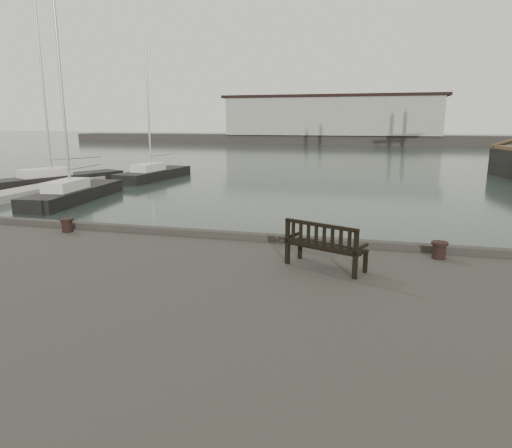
{
  "coord_description": "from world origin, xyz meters",
  "views": [
    {
      "loc": [
        2.55,
        -12.23,
        4.82
      ],
      "look_at": [
        -0.57,
        -0.5,
        2.1
      ],
      "focal_mm": 32.0,
      "sensor_mm": 36.0,
      "label": 1
    }
  ],
  "objects": [
    {
      "name": "bollard_left",
      "position": [
        -6.45,
        -0.7,
        1.77
      ],
      "size": [
        0.47,
        0.47,
        0.41
      ],
      "primitive_type": "cylinder",
      "rotation": [
        0.0,
        0.0,
        0.21
      ],
      "color": "black",
      "rests_on": "quay"
    },
    {
      "name": "yacht_c",
      "position": [
        -15.61,
        12.06,
        0.25
      ],
      "size": [
        3.14,
        9.16,
        12.17
      ],
      "rotation": [
        0.0,
        0.0,
        0.11
      ],
      "color": "black",
      "rests_on": "ground"
    },
    {
      "name": "breakwater",
      "position": [
        -4.56,
        92.0,
        4.3
      ],
      "size": [
        140.0,
        9.5,
        12.2
      ],
      "color": "#383530",
      "rests_on": "ground"
    },
    {
      "name": "yacht_b",
      "position": [
        -21.34,
        17.92,
        0.25
      ],
      "size": [
        6.04,
        10.52,
        13.72
      ],
      "rotation": [
        0.0,
        0.0,
        -0.39
      ],
      "color": "black",
      "rests_on": "ground"
    },
    {
      "name": "yacht_d",
      "position": [
        -15.97,
        23.37,
        0.23
      ],
      "size": [
        3.09,
        8.91,
        11.11
      ],
      "rotation": [
        0.0,
        0.0,
        -0.09
      ],
      "color": "black",
      "rests_on": "ground"
    },
    {
      "name": "ground",
      "position": [
        0.0,
        0.0,
        0.0
      ],
      "size": [
        400.0,
        400.0,
        0.0
      ],
      "primitive_type": "plane",
      "color": "black",
      "rests_on": "ground"
    },
    {
      "name": "bench",
      "position": [
        1.51,
        -2.23,
        1.9
      ],
      "size": [
        1.93,
        1.3,
        1.05
      ],
      "rotation": [
        0.0,
        0.0,
        -0.41
      ],
      "color": "black",
      "rests_on": "quay"
    },
    {
      "name": "bollard_right",
      "position": [
        4.12,
        -0.75,
        1.77
      ],
      "size": [
        0.42,
        0.42,
        0.42
      ],
      "primitive_type": "cylinder",
      "rotation": [
        0.0,
        0.0,
        -0.06
      ],
      "color": "black",
      "rests_on": "quay"
    }
  ]
}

